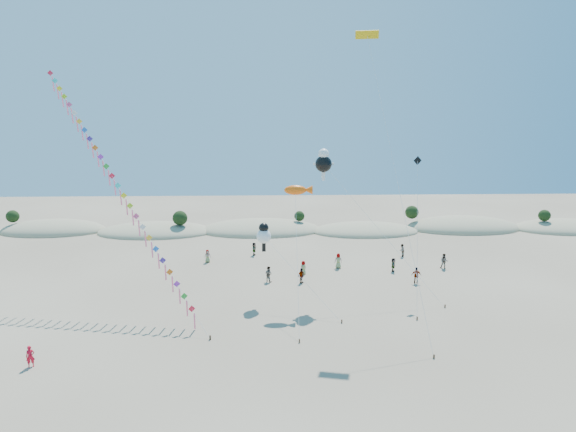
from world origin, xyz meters
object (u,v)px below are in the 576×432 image
Objects in this scene: kite_train at (113,178)px; parafoil_kite at (369,42)px; flyer_foreground at (30,356)px; fish_kite at (298,190)px.

parafoil_kite is at bearing -1.27° from kite_train.
flyer_foreground is (-2.25, -13.42, -10.85)m from kite_train.
parafoil_kite reaches higher than fish_kite.
fish_kite is at bearing -178.69° from parafoil_kite.
fish_kite is 0.44× the size of parafoil_kite.
kite_train is 0.90× the size of parafoil_kite.
kite_train reaches higher than fish_kite.
kite_train is 17.40m from flyer_foreground.
parafoil_kite is at bearing 1.31° from fish_kite.
kite_train is at bearing 178.73° from parafoil_kite.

